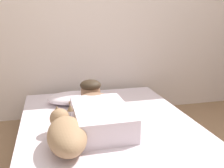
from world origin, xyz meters
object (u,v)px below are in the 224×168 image
Objects in this scene: dog at (66,133)px; coffee_cup at (110,105)px; pillow at (74,98)px; person_lying at (98,110)px; bed at (109,141)px; cell_phone at (112,116)px.

dog reaches higher than coffee_cup.
pillow is 0.57× the size of person_lying.
bed is at bearing -67.66° from pillow.
dog is 0.63m from cell_phone.
bed is at bearing -106.11° from coffee_cup.
bed is 0.56m from dog.
cell_phone is (0.43, 0.45, -0.10)m from dog.
person_lying reaches higher than dog.
bed is 0.22m from cell_phone.
person_lying is at bearing 51.90° from dog.
pillow reaches higher than coffee_cup.
pillow is 0.89m from dog.
person_lying reaches higher than cell_phone.
pillow is at bearing 106.14° from person_lying.
cell_phone is (0.29, -0.43, -0.05)m from pillow.
cell_phone is (0.06, 0.12, 0.17)m from bed.
bed is at bearing -115.68° from cell_phone.
bed is 0.37m from coffee_cup.
coffee_cup is at bearing -39.18° from pillow.
pillow is 0.54m from person_lying.
bed is 0.29m from person_lying.
person_lying is at bearing -123.40° from coffee_cup.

